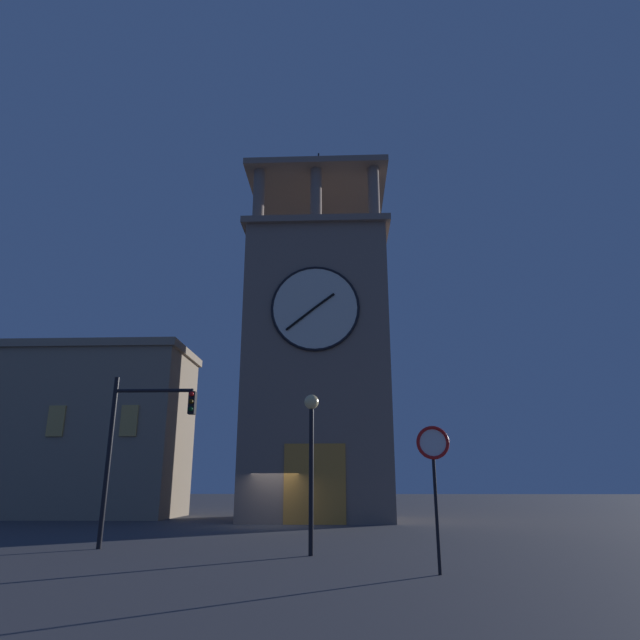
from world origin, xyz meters
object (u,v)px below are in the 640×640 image
object	(u,v)px
adjacent_wing_building	(14,430)
no_horn_sign	(434,456)
clocktower	(318,366)
traffic_signal_near	(138,433)
street_lamp	(311,439)

from	to	relation	value
adjacent_wing_building	no_horn_sign	distance (m)	31.97
clocktower	no_horn_sign	distance (m)	21.47
clocktower	traffic_signal_near	world-z (taller)	clocktower
traffic_signal_near	adjacent_wing_building	bearing A→B (deg)	-49.53
street_lamp	no_horn_sign	xyz separation A→B (m)	(-3.07, 3.34, -0.66)
adjacent_wing_building	traffic_signal_near	distance (m)	22.32
clocktower	traffic_signal_near	bearing A→B (deg)	71.02
traffic_signal_near	clocktower	bearing A→B (deg)	-108.98
clocktower	traffic_signal_near	xyz separation A→B (m)	(5.29, 15.39, -5.49)
clocktower	no_horn_sign	size ratio (longest dim) A/B	7.45
clocktower	adjacent_wing_building	distance (m)	20.15
traffic_signal_near	street_lamp	size ratio (longest dim) A/B	1.19
adjacent_wing_building	no_horn_sign	world-z (taller)	adjacent_wing_building
clocktower	traffic_signal_near	size ratio (longest dim) A/B	4.48
adjacent_wing_building	traffic_signal_near	world-z (taller)	adjacent_wing_building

